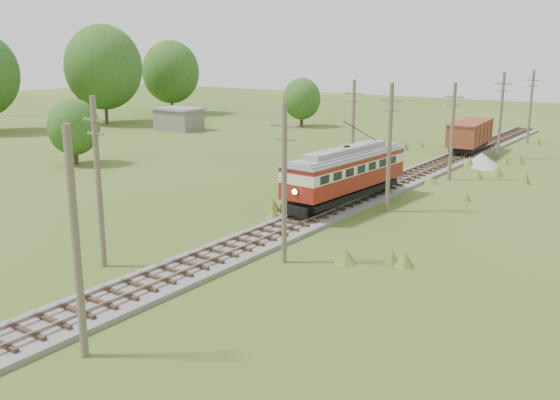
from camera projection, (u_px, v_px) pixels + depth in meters
The scene contains 17 objects.
railbed_main at pixel (366, 195), 48.33m from camera, with size 3.60×96.00×0.57m.
streetcar at pixel (346, 170), 45.14m from camera, with size 3.63×12.63×5.73m.
gondola at pixel (470, 134), 67.08m from camera, with size 3.70×9.29×3.02m.
gravel_pile at pixel (482, 160), 60.47m from camera, with size 3.70×3.93×1.35m.
utility_pole_r_1 at pixel (76, 245), 22.50m from camera, with size 0.30×0.30×8.80m.
utility_pole_r_2 at pixel (284, 183), 32.74m from camera, with size 1.60×0.30×8.60m.
utility_pole_r_3 at pixel (389, 147), 43.10m from camera, with size 1.60×0.30×9.00m.
utility_pole_r_4 at pixel (452, 131), 53.63m from camera, with size 1.60×0.30×8.40m.
utility_pole_r_5 at pixel (501, 115), 63.70m from camera, with size 1.60×0.30×8.90m.
utility_pole_r_6 at pixel (531, 106), 74.19m from camera, with size 1.60×0.30×8.70m.
utility_pole_l_a at pixel (98, 181), 32.07m from camera, with size 1.60×0.30×9.00m.
utility_pole_l_b at pixel (353, 128), 54.59m from camera, with size 1.60×0.30×8.60m.
tree_left_4 at pixel (103, 67), 92.27m from camera, with size 11.34×11.34×14.61m.
tree_left_5 at pixel (171, 72), 106.42m from camera, with size 9.66×9.66×12.44m.
tree_mid_a at pixel (302, 99), 90.03m from camera, with size 5.46×5.46×7.03m.
tree_mid_c at pixel (73, 127), 60.95m from camera, with size 5.04×5.04×6.49m.
shed at pixel (179, 119), 86.93m from camera, with size 6.40×4.40×3.10m.
Camera 1 is at (21.42, -8.38, 11.39)m, focal length 40.00 mm.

